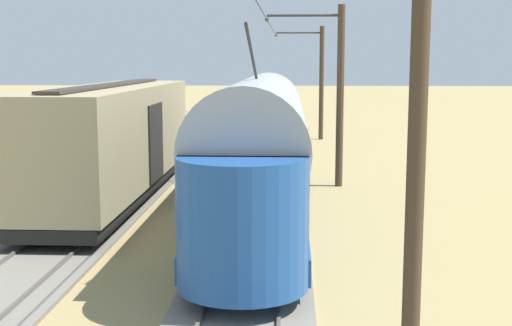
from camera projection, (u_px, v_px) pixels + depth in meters
ground_plane at (127, 192)px, 25.35m from camera, size 220.00×220.00×0.00m
track_streetcar_siding at (265, 190)px, 25.40m from camera, size 2.80×80.00×0.18m
track_adjacent_siding at (129, 189)px, 25.65m from camera, size 2.80×80.00×0.18m
vintage_streetcar at (260, 145)px, 20.78m from camera, size 2.65×18.11×5.36m
coach_adjacent at (112, 139)px, 23.15m from camera, size 2.96×13.67×3.85m
catenary_pole_foreground at (320, 81)px, 41.77m from camera, size 3.00×0.28×6.85m
catenary_pole_mid_near at (338, 92)px, 25.99m from camera, size 3.00×0.28×6.85m
catenary_pole_mid_far at (411, 141)px, 10.22m from camera, size 3.00×0.28×6.85m
overhead_wire_run at (260, 4)px, 18.62m from camera, size 2.79×51.91×0.18m
switch_stand at (306, 140)px, 35.88m from camera, size 0.50×0.30×1.24m
track_end_bumper at (84, 143)px, 36.95m from camera, size 1.80×0.60×0.80m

